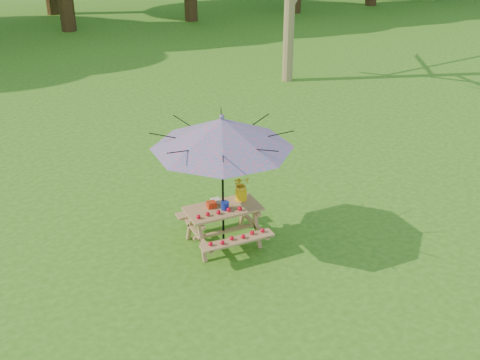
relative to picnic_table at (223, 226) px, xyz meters
name	(u,v)px	position (x,y,z in m)	size (l,w,h in m)	color
picnic_table	(223,226)	(0.00, 0.00, 0.00)	(1.20, 1.32, 0.67)	#AB864D
patio_umbrella	(222,133)	(0.00, 0.00, 1.62)	(2.90, 2.90, 2.25)	black
produce_bins	(218,204)	(-0.06, 0.05, 0.40)	(0.31, 0.40, 0.13)	red
tomatoes_row	(219,212)	(-0.15, -0.18, 0.38)	(0.77, 0.13, 0.07)	red
flower_bucket	(241,187)	(0.38, 0.13, 0.57)	(0.26, 0.23, 0.42)	yellow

